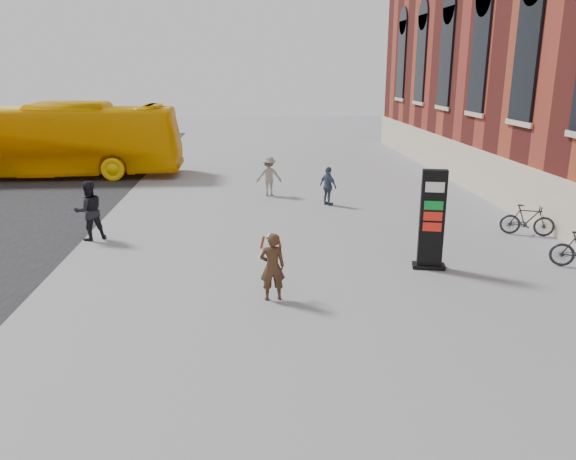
{
  "coord_description": "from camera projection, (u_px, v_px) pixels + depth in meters",
  "views": [
    {
      "loc": [
        0.07,
        -11.16,
        4.97
      ],
      "look_at": [
        0.94,
        1.49,
        1.32
      ],
      "focal_mm": 35.0,
      "sensor_mm": 36.0,
      "label": 1
    }
  ],
  "objects": [
    {
      "name": "info_pylon",
      "position": [
        432.0,
        220.0,
        14.2
      ],
      "size": [
        0.89,
        0.58,
        2.57
      ],
      "rotation": [
        0.0,
        0.0,
        -0.21
      ],
      "color": "black",
      "rests_on": "ground"
    },
    {
      "name": "ground",
      "position": [
        249.0,
        309.0,
        12.07
      ],
      "size": [
        100.0,
        100.0,
        0.0
      ],
      "primitive_type": "plane",
      "color": "#9E9EA3"
    },
    {
      "name": "pedestrian_c",
      "position": [
        328.0,
        186.0,
        21.08
      ],
      "size": [
        0.78,
        0.91,
        1.46
      ],
      "primitive_type": "imported",
      "rotation": [
        0.0,
        0.0,
        2.18
      ],
      "color": "#3C4E64",
      "rests_on": "ground"
    },
    {
      "name": "woman",
      "position": [
        272.0,
        266.0,
        12.36
      ],
      "size": [
        0.61,
        0.57,
        1.55
      ],
      "rotation": [
        0.0,
        0.0,
        3.23
      ],
      "color": "black",
      "rests_on": "ground"
    },
    {
      "name": "bus",
      "position": [
        46.0,
        140.0,
        26.44
      ],
      "size": [
        12.52,
        3.01,
        3.48
      ],
      "primitive_type": "imported",
      "rotation": [
        0.0,
        0.0,
        1.58
      ],
      "color": "#EFAF02",
      "rests_on": "road"
    },
    {
      "name": "pedestrian_a",
      "position": [
        89.0,
        211.0,
        16.73
      ],
      "size": [
        1.1,
        1.03,
        1.8
      ],
      "primitive_type": "imported",
      "rotation": [
        0.0,
        0.0,
        3.67
      ],
      "color": "black",
      "rests_on": "ground"
    },
    {
      "name": "pedestrian_b",
      "position": [
        269.0,
        176.0,
        22.72
      ],
      "size": [
        1.05,
        0.62,
        1.6
      ],
      "primitive_type": "imported",
      "rotation": [
        0.0,
        0.0,
        3.17
      ],
      "color": "gray",
      "rests_on": "ground"
    },
    {
      "name": "bike_7",
      "position": [
        527.0,
        220.0,
        17.3
      ],
      "size": [
        1.66,
        0.98,
        0.96
      ],
      "primitive_type": "imported",
      "rotation": [
        0.0,
        0.0,
        1.21
      ],
      "color": "black",
      "rests_on": "ground"
    }
  ]
}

